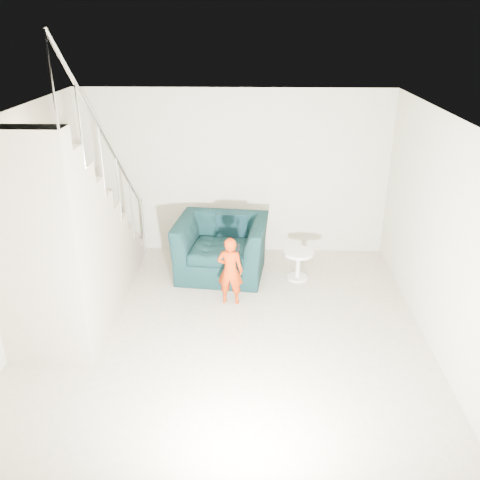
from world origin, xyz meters
The scene contains 13 objects.
floor centered at (0.00, 0.00, 0.00)m, with size 5.50×5.50×0.00m, color gray.
ceiling centered at (0.00, 0.00, 2.70)m, with size 5.50×5.50×0.00m, color silver.
back_wall centered at (0.00, 2.75, 1.35)m, with size 5.00×5.00×0.00m, color #ADA58C.
front_wall centered at (0.00, -2.75, 1.35)m, with size 5.00×5.00×0.00m, color #ADA58C.
left_wall centered at (-2.50, 0.00, 1.35)m, with size 5.50×5.50×0.00m, color #ADA58C.
right_wall centered at (2.50, 0.00, 1.35)m, with size 5.50×5.50×0.00m, color #ADA58C.
armchair centered at (-0.16, 1.87, 0.44)m, with size 1.34×1.17×0.87m, color black.
toddler centered at (0.02, 0.97, 0.49)m, with size 0.36×0.24×0.98m, color #962D04.
side_table centered at (1.01, 1.70, 0.31)m, with size 0.45×0.45×0.45m.
staircase centered at (-2.00, 0.55, 0.95)m, with size 1.02×3.03×3.62m.
cushion centered at (-0.01, 2.17, 0.68)m, with size 0.48×0.14×0.46m, color black.
throw centered at (-0.71, 1.79, 0.55)m, with size 0.05×0.49×0.55m, color black.
phone centered at (0.14, 0.93, 0.85)m, with size 0.02×0.05×0.10m, color black.
Camera 1 is at (0.36, -5.22, 3.66)m, focal length 38.00 mm.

